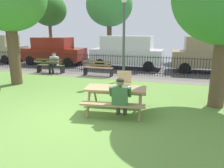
% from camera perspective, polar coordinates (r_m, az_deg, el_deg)
% --- Properties ---
extents(ground, '(28.00, 10.52, 0.02)m').
position_cam_1_polar(ground, '(7.38, -5.57, -5.34)').
color(ground, olive).
extents(cobblestone_walkway, '(28.00, 1.40, 0.01)m').
position_cam_1_polar(cobblestone_walkway, '(11.55, 3.19, 1.83)').
color(cobblestone_walkway, slate).
extents(street_asphalt, '(28.00, 6.09, 0.01)m').
position_cam_1_polar(street_asphalt, '(15.15, 6.68, 4.66)').
color(street_asphalt, '#515154').
extents(picnic_table_foreground, '(1.98, 1.71, 0.79)m').
position_cam_1_polar(picnic_table_foreground, '(6.46, 0.99, -2.43)').
color(picnic_table_foreground, '#9F8458').
rests_on(picnic_table_foreground, ground).
extents(pizza_box_open, '(0.51, 0.58, 0.48)m').
position_cam_1_polar(pizza_box_open, '(6.48, 3.19, 0.24)').
color(pizza_box_open, tan).
rests_on(pizza_box_open, picnic_table_foreground).
extents(adult_at_table, '(0.63, 0.63, 1.19)m').
position_cam_1_polar(adult_at_table, '(5.94, 2.22, -3.31)').
color(adult_at_table, '#454545').
rests_on(adult_at_table, ground).
extents(iron_fence_streetside, '(18.96, 0.03, 1.11)m').
position_cam_1_polar(iron_fence_streetside, '(12.12, 4.04, 5.12)').
color(iron_fence_streetside, black).
rests_on(iron_fence_streetside, ground).
extents(park_bench_left, '(1.62, 0.52, 0.85)m').
position_cam_1_polar(park_bench_left, '(13.13, -16.01, 4.64)').
color(park_bench_left, '#50512A').
rests_on(park_bench_left, ground).
extents(park_bench_center, '(1.60, 0.47, 0.85)m').
position_cam_1_polar(park_bench_center, '(11.77, -3.71, 4.13)').
color(park_bench_center, brown).
rests_on(park_bench_center, ground).
extents(person_on_park_bench, '(0.61, 0.59, 1.19)m').
position_cam_1_polar(person_on_park_bench, '(12.98, -15.15, 5.68)').
color(person_on_park_bench, black).
rests_on(person_on_park_bench, ground).
extents(lamp_post_walkway, '(0.28, 0.28, 3.91)m').
position_cam_1_polar(lamp_post_walkway, '(10.47, 3.16, 13.84)').
color(lamp_post_walkway, '#4C4C51').
rests_on(lamp_post_walkway, ground).
extents(parked_car_left, '(4.46, 2.04, 1.94)m').
position_cam_1_polar(parked_car_left, '(16.41, -15.06, 8.55)').
color(parked_car_left, maroon).
rests_on(parked_car_left, ground).
extents(parked_car_center, '(4.63, 2.01, 2.08)m').
position_cam_1_polar(parked_car_center, '(14.27, 4.04, 8.61)').
color(parked_car_center, silver).
rests_on(parked_car_center, ground).
extents(parked_car_right, '(4.68, 2.13, 2.08)m').
position_cam_1_polar(parked_car_right, '(14.02, 25.13, 7.24)').
color(parked_car_right, '#988060').
rests_on(parked_car_right, ground).
extents(far_tree_left, '(3.28, 3.28, 5.77)m').
position_cam_1_polar(far_tree_left, '(22.20, -16.33, 18.22)').
color(far_tree_left, brown).
rests_on(far_tree_left, ground).
extents(far_tree_midleft, '(3.98, 3.98, 6.32)m').
position_cam_1_polar(far_tree_midleft, '(19.65, -0.73, 20.05)').
color(far_tree_midleft, brown).
rests_on(far_tree_midleft, ground).
extents(far_tree_center, '(2.94, 2.94, 4.74)m').
position_cam_1_polar(far_tree_center, '(18.66, 22.65, 15.86)').
color(far_tree_center, brown).
rests_on(far_tree_center, ground).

